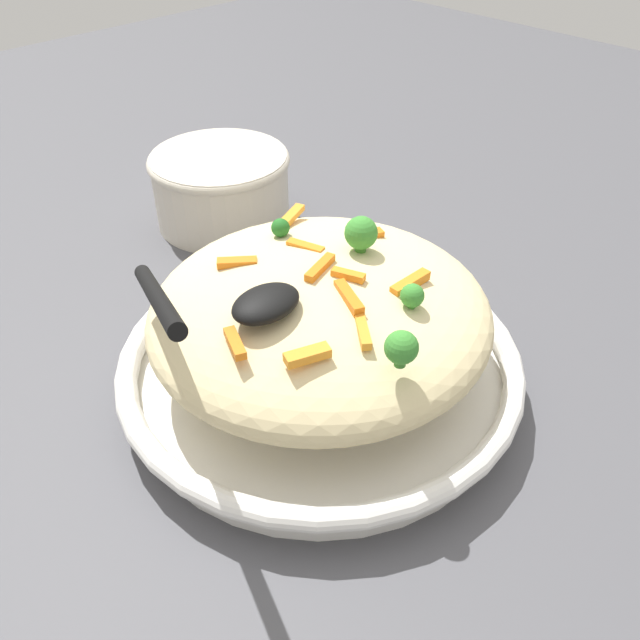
# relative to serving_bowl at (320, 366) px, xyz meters

# --- Properties ---
(ground_plane) EXTENTS (2.40, 2.40, 0.00)m
(ground_plane) POSITION_rel_serving_bowl_xyz_m (0.00, 0.00, -0.02)
(ground_plane) COLOR #4C4C51
(serving_bowl) EXTENTS (0.35, 0.35, 0.04)m
(serving_bowl) POSITION_rel_serving_bowl_xyz_m (0.00, 0.00, 0.00)
(serving_bowl) COLOR white
(serving_bowl) RESTS_ON ground_plane
(pasta_mound) EXTENTS (0.29, 0.29, 0.09)m
(pasta_mound) POSITION_rel_serving_bowl_xyz_m (0.00, 0.00, 0.06)
(pasta_mound) COLOR beige
(pasta_mound) RESTS_ON serving_bowl
(carrot_piece_0) EXTENTS (0.04, 0.02, 0.01)m
(carrot_piece_0) POSITION_rel_serving_bowl_xyz_m (0.00, 0.00, 0.11)
(carrot_piece_0) COLOR orange
(carrot_piece_0) RESTS_ON pasta_mound
(carrot_piece_1) EXTENTS (0.02, 0.03, 0.01)m
(carrot_piece_1) POSITION_rel_serving_bowl_xyz_m (-0.01, 0.02, 0.10)
(carrot_piece_1) COLOR orange
(carrot_piece_1) RESTS_ON pasta_mound
(carrot_piece_2) EXTENTS (0.03, 0.04, 0.01)m
(carrot_piece_2) POSITION_rel_serving_bowl_xyz_m (0.03, 0.07, 0.10)
(carrot_piece_2) COLOR orange
(carrot_piece_2) RESTS_ON pasta_mound
(carrot_piece_3) EXTENTS (0.02, 0.03, 0.01)m
(carrot_piece_3) POSITION_rel_serving_bowl_xyz_m (-0.02, -0.04, 0.10)
(carrot_piece_3) COLOR orange
(carrot_piece_3) RESTS_ON pasta_mound
(carrot_piece_4) EXTENTS (0.03, 0.02, 0.01)m
(carrot_piece_4) POSITION_rel_serving_bowl_xyz_m (0.07, 0.06, 0.10)
(carrot_piece_4) COLOR orange
(carrot_piece_4) RESTS_ON pasta_mound
(carrot_piece_5) EXTENTS (0.03, 0.03, 0.01)m
(carrot_piece_5) POSITION_rel_serving_bowl_xyz_m (0.04, -0.06, 0.10)
(carrot_piece_5) COLOR orange
(carrot_piece_5) RESTS_ON pasta_mound
(carrot_piece_6) EXTENTS (0.03, 0.02, 0.01)m
(carrot_piece_6) POSITION_rel_serving_bowl_xyz_m (-0.07, -0.02, 0.10)
(carrot_piece_6) COLOR orange
(carrot_piece_6) RESTS_ON pasta_mound
(carrot_piece_7) EXTENTS (0.04, 0.01, 0.01)m
(carrot_piece_7) POSITION_rel_serving_bowl_xyz_m (-0.04, 0.06, 0.10)
(carrot_piece_7) COLOR orange
(carrot_piece_7) RESTS_ON pasta_mound
(carrot_piece_8) EXTENTS (0.02, 0.04, 0.01)m
(carrot_piece_8) POSITION_rel_serving_bowl_xyz_m (0.01, 0.04, 0.10)
(carrot_piece_8) COLOR orange
(carrot_piece_8) RESTS_ON pasta_mound
(carrot_piece_9) EXTENTS (0.02, 0.03, 0.01)m
(carrot_piece_9) POSITION_rel_serving_bowl_xyz_m (0.10, 0.02, 0.10)
(carrot_piece_9) COLOR orange
(carrot_piece_9) RESTS_ON pasta_mound
(carrot_piece_10) EXTENTS (0.04, 0.02, 0.01)m
(carrot_piece_10) POSITION_rel_serving_bowl_xyz_m (-0.05, -0.09, 0.10)
(carrot_piece_10) COLOR orange
(carrot_piece_10) RESTS_ON pasta_mound
(broccoli_floret_0) EXTENTS (0.03, 0.03, 0.03)m
(broccoli_floret_0) POSITION_rel_serving_bowl_xyz_m (-0.05, -0.00, 0.12)
(broccoli_floret_0) COLOR #377928
(broccoli_floret_0) RESTS_ON pasta_mound
(broccoli_floret_1) EXTENTS (0.02, 0.02, 0.02)m
(broccoli_floret_1) POSITION_rel_serving_bowl_xyz_m (-0.02, 0.08, 0.11)
(broccoli_floret_1) COLOR #377928
(broccoli_floret_1) RESTS_ON pasta_mound
(broccoli_floret_2) EXTENTS (0.02, 0.02, 0.02)m
(broccoli_floret_2) POSITION_rel_serving_bowl_xyz_m (-0.02, -0.07, 0.10)
(broccoli_floret_2) COLOR #205B1C
(broccoli_floret_2) RESTS_ON pasta_mound
(broccoli_floret_3) EXTENTS (0.02, 0.02, 0.03)m
(broccoli_floret_3) POSITION_rel_serving_bowl_xyz_m (0.03, 0.11, 0.11)
(broccoli_floret_3) COLOR #377928
(broccoli_floret_3) RESTS_ON pasta_mound
(serving_spoon) EXTENTS (0.13, 0.15, 0.07)m
(serving_spoon) POSITION_rel_serving_bowl_xyz_m (0.09, -0.00, 0.12)
(serving_spoon) COLOR black
(serving_spoon) RESTS_ON pasta_mound
(companion_bowl) EXTENTS (0.17, 0.17, 0.09)m
(companion_bowl) POSITION_rel_serving_bowl_xyz_m (-0.12, -0.30, 0.03)
(companion_bowl) COLOR beige
(companion_bowl) RESTS_ON ground_plane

